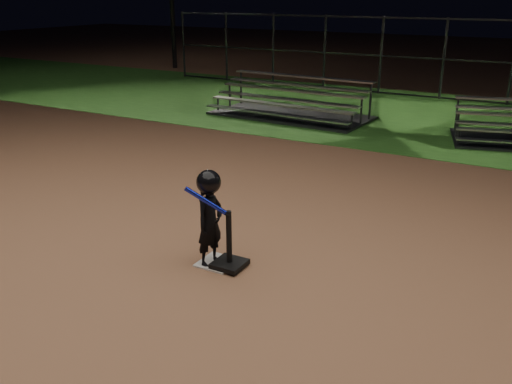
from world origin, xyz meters
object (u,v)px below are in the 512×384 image
home_plate (218,263)px  child_batter (210,216)px  bleacher_left (290,109)px  batting_tee (229,256)px

home_plate → child_batter: bearing=-143.3°
home_plate → bleacher_left: size_ratio=0.10×
home_plate → bleacher_left: (-3.00, 8.28, 0.20)m
home_plate → batting_tee: size_ratio=0.61×
child_batter → home_plate: bearing=-44.7°
home_plate → batting_tee: batting_tee is taller
batting_tee → bleacher_left: (-3.19, 8.30, 0.06)m
home_plate → child_batter: child_batter is taller
batting_tee → child_batter: 0.57m
child_batter → bleacher_left: child_batter is taller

